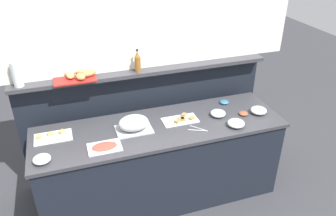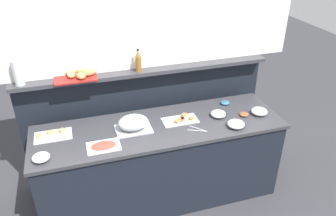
{
  "view_description": "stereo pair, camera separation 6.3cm",
  "coord_description": "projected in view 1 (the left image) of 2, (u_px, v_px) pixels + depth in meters",
  "views": [
    {
      "loc": [
        -0.79,
        -2.63,
        2.64
      ],
      "look_at": [
        0.11,
        0.1,
        1.02
      ],
      "focal_mm": 35.91,
      "sensor_mm": 36.0,
      "label": 1
    },
    {
      "loc": [
        -0.73,
        -2.65,
        2.64
      ],
      "look_at": [
        0.11,
        0.1,
        1.02
      ],
      "focal_mm": 35.91,
      "sensor_mm": 36.0,
      "label": 2
    }
  ],
  "objects": [
    {
      "name": "glass_bowl_large",
      "position": [
        259.0,
        111.0,
        3.45
      ],
      "size": [
        0.17,
        0.17,
        0.07
      ],
      "color": "silver",
      "rests_on": "buffet_counter"
    },
    {
      "name": "sandwich_platter_side",
      "position": [
        181.0,
        120.0,
        3.33
      ],
      "size": [
        0.35,
        0.18,
        0.04
      ],
      "color": "silver",
      "rests_on": "buffet_counter"
    },
    {
      "name": "glass_bowl_small",
      "position": [
        236.0,
        123.0,
        3.23
      ],
      "size": [
        0.17,
        0.17,
        0.07
      ],
      "color": "silver",
      "rests_on": "buffet_counter"
    },
    {
      "name": "condiment_bowl_cream",
      "position": [
        243.0,
        113.0,
        3.43
      ],
      "size": [
        0.09,
        0.09,
        0.03
      ],
      "primitive_type": "ellipsoid",
      "color": "brown",
      "rests_on": "buffet_counter"
    },
    {
      "name": "buffet_counter",
      "position": [
        161.0,
        162.0,
        3.47
      ],
      "size": [
        2.43,
        0.73,
        0.89
      ],
      "color": "black",
      "rests_on": "ground_plane"
    },
    {
      "name": "glass_bowl_medium",
      "position": [
        218.0,
        113.0,
        3.4
      ],
      "size": [
        0.15,
        0.15,
        0.06
      ],
      "color": "silver",
      "rests_on": "buffet_counter"
    },
    {
      "name": "sandwich_platter_rear",
      "position": [
        53.0,
        137.0,
        3.07
      ],
      "size": [
        0.33,
        0.2,
        0.04
      ],
      "color": "white",
      "rests_on": "buffet_counter"
    },
    {
      "name": "serving_tongs",
      "position": [
        199.0,
        129.0,
        3.19
      ],
      "size": [
        0.17,
        0.15,
        0.01
      ],
      "color": "#B7BABF",
      "rests_on": "buffet_counter"
    },
    {
      "name": "serving_cloche",
      "position": [
        134.0,
        123.0,
        3.15
      ],
      "size": [
        0.34,
        0.24,
        0.17
      ],
      "color": "#B7BABF",
      "rests_on": "buffet_counter"
    },
    {
      "name": "back_ledge_unit",
      "position": [
        146.0,
        118.0,
        3.8
      ],
      "size": [
        2.67,
        0.22,
        1.29
      ],
      "color": "black",
      "rests_on": "ground_plane"
    },
    {
      "name": "condiment_bowl_teal",
      "position": [
        224.0,
        102.0,
        3.64
      ],
      "size": [
        0.1,
        0.1,
        0.03
      ],
      "primitive_type": "ellipsoid",
      "color": "teal",
      "rests_on": "buffet_counter"
    },
    {
      "name": "ground_plane",
      "position": [
        147.0,
        162.0,
        4.18
      ],
      "size": [
        12.0,
        12.0,
        0.0
      ],
      "primitive_type": "plane",
      "color": "#38383D"
    },
    {
      "name": "water_carafe",
      "position": [
        17.0,
        74.0,
        3.05
      ],
      "size": [
        0.09,
        0.09,
        0.24
      ],
      "primitive_type": "cylinder",
      "color": "silver",
      "rests_on": "back_ledge_unit"
    },
    {
      "name": "cold_cuts_platter",
      "position": [
        105.0,
        147.0,
        2.93
      ],
      "size": [
        0.29,
        0.2,
        0.02
      ],
      "color": "silver",
      "rests_on": "buffet_counter"
    },
    {
      "name": "upper_wall_panel",
      "position": [
        141.0,
        3.0,
        3.2
      ],
      "size": [
        3.27,
        0.08,
        1.31
      ],
      "primitive_type": "cube",
      "color": "white",
      "rests_on": "back_ledge_unit"
    },
    {
      "name": "glass_bowl_extra",
      "position": [
        42.0,
        159.0,
        2.75
      ],
      "size": [
        0.15,
        0.15,
        0.06
      ],
      "color": "silver",
      "rests_on": "buffet_counter"
    },
    {
      "name": "bread_basket",
      "position": [
        78.0,
        75.0,
        3.24
      ],
      "size": [
        0.42,
        0.27,
        0.08
      ],
      "color": "#B2231E",
      "rests_on": "back_ledge_unit"
    },
    {
      "name": "vinegar_bottle_amber",
      "position": [
        138.0,
        62.0,
        3.35
      ],
      "size": [
        0.06,
        0.06,
        0.24
      ],
      "color": "#8E5B23",
      "rests_on": "back_ledge_unit"
    }
  ]
}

